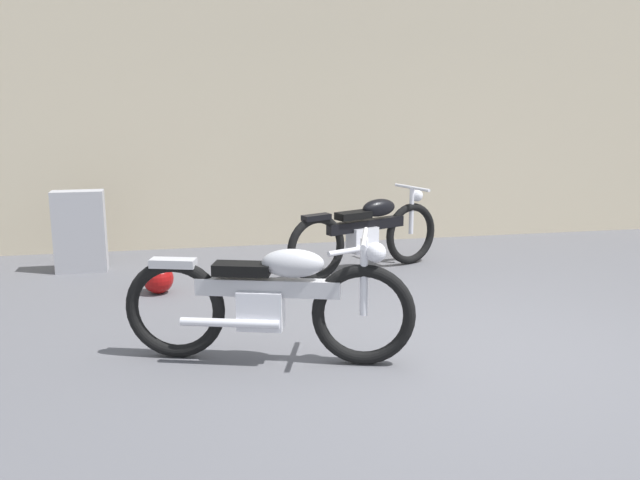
% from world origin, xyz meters
% --- Properties ---
extents(ground_plane, '(40.00, 40.00, 0.00)m').
position_xyz_m(ground_plane, '(0.00, 0.00, 0.00)').
color(ground_plane, '#56565B').
extents(building_wall, '(18.00, 0.30, 3.54)m').
position_xyz_m(building_wall, '(0.00, 3.96, 1.77)').
color(building_wall, beige).
rests_on(building_wall, ground_plane).
extents(stone_marker, '(0.53, 0.20, 0.86)m').
position_xyz_m(stone_marker, '(-3.12, 2.93, 0.43)').
color(stone_marker, '#9E9EA3').
rests_on(stone_marker, ground_plane).
extents(helmet, '(0.29, 0.29, 0.29)m').
position_xyz_m(helmet, '(-2.30, 1.95, 0.14)').
color(helmet, maroon).
rests_on(helmet, ground_plane).
extents(motorcycle_silver, '(2.01, 0.82, 0.93)m').
position_xyz_m(motorcycle_silver, '(-1.45, 0.09, 0.45)').
color(motorcycle_silver, black).
rests_on(motorcycle_silver, ground_plane).
extents(motorcycle_black, '(1.81, 0.92, 0.87)m').
position_xyz_m(motorcycle_black, '(-0.16, 2.33, 0.42)').
color(motorcycle_black, black).
rests_on(motorcycle_black, ground_plane).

